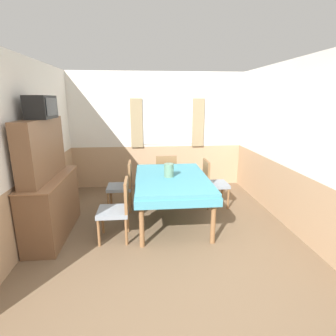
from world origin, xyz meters
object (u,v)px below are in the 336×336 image
object	(u,v)px
chair_left_near	(118,208)
vase	(169,170)
chair_head_window	(166,174)
dining_table	(172,183)
sideboard	(49,189)
tv	(41,107)
chair_left_far	(123,184)
chair_right_far	(213,181)

from	to	relation	value
chair_left_near	vase	distance (m)	1.04
chair_left_near	chair_head_window	bearing A→B (deg)	-26.54
dining_table	chair_left_near	bearing A→B (deg)	-147.11
dining_table	chair_head_window	world-z (taller)	chair_head_window
sideboard	vase	distance (m)	1.84
dining_table	tv	xyz separation A→B (m)	(-1.82, -0.33, 1.23)
chair_left_far	dining_table	bearing A→B (deg)	-122.89
chair_head_window	tv	bearing A→B (deg)	-141.12
dining_table	chair_left_near	xyz separation A→B (m)	(-0.84, -0.55, -0.18)
dining_table	chair_left_near	world-z (taller)	chair_left_near
vase	sideboard	bearing A→B (deg)	-170.23
chair_left_far	tv	distance (m)	1.93
tv	vase	world-z (taller)	tv
chair_left_far	tv	world-z (taller)	tv
sideboard	vase	world-z (taller)	sideboard
sideboard	tv	xyz separation A→B (m)	(0.03, -0.02, 1.17)
chair_left_near	tv	size ratio (longest dim) A/B	1.75
dining_table	chair_right_far	world-z (taller)	chair_right_far
sideboard	tv	world-z (taller)	tv
chair_left_near	chair_left_far	world-z (taller)	same
chair_left_far	tv	xyz separation A→B (m)	(-0.98, -0.87, 1.41)
chair_right_far	vase	distance (m)	1.11
vase	chair_left_near	bearing A→B (deg)	-145.46
tv	vase	size ratio (longest dim) A/B	2.33
sideboard	chair_right_far	bearing A→B (deg)	17.57
dining_table	chair_head_window	bearing A→B (deg)	90.00
dining_table	chair_head_window	xyz separation A→B (m)	(0.00, 1.14, -0.18)
sideboard	chair_left_far	bearing A→B (deg)	40.19
chair_left_near	sideboard	bearing A→B (deg)	76.83
chair_left_far	chair_left_near	bearing A→B (deg)	-180.00
chair_left_near	chair_left_far	xyz separation A→B (m)	(0.00, 1.09, 0.00)
vase	tv	bearing A→B (deg)	-169.51
chair_head_window	vase	bearing A→B (deg)	-92.38
chair_head_window	chair_left_far	xyz separation A→B (m)	(-0.84, -0.60, 0.00)
vase	chair_right_far	bearing A→B (deg)	31.37
chair_left_near	vase	bearing A→B (deg)	-55.46
chair_head_window	tv	size ratio (longest dim) A/B	1.75
chair_left_near	vase	size ratio (longest dim) A/B	4.09
chair_head_window	dining_table	bearing A→B (deg)	-90.00
dining_table	sideboard	distance (m)	1.88
chair_head_window	chair_right_far	size ratio (longest dim) A/B	1.00
tv	chair_left_far	bearing A→B (deg)	41.68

